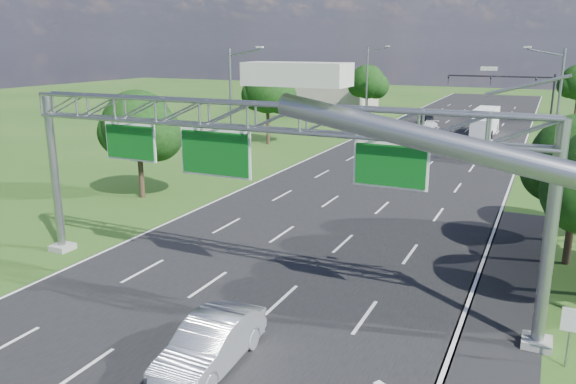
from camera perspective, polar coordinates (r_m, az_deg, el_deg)
The scene contains 18 objects.
ground at distance 40.62m, azimuth 8.45°, elevation -0.06°, with size 220.00×220.00×0.00m, color #254D17.
road at distance 40.62m, azimuth 8.45°, elevation -0.06°, with size 18.00×180.00×0.02m, color black.
road_flare at distance 24.01m, azimuth 20.92°, elevation -11.59°, with size 3.00×30.00×0.02m, color black.
sign_gantry at distance 22.71m, azimuth -3.52°, elevation 6.19°, with size 23.50×1.00×9.56m.
regulatory_sign at distance 20.66m, azimuth 26.78°, elevation -12.00°, with size 0.60×0.08×2.10m.
traffic_signal at distance 72.97m, azimuth 22.58°, elevation 9.62°, with size 12.21×0.24×7.00m.
streetlight_l_near at distance 44.11m, azimuth -5.60°, elevation 8.57°, with size 2.97×0.22×10.16m.
streetlight_l_far at distance 76.22m, azimuth 8.17°, elevation 11.06°, with size 2.97×0.22×10.16m.
streetlight_r_mid at distance 47.93m, azimuth 25.51°, elevation 7.71°, with size 2.97×0.22×10.16m.
tree_verge_la at distance 39.26m, azimuth -14.87°, elevation 6.19°, with size 5.76×4.80×7.40m.
tree_verge_lb at distance 59.46m, azimuth -2.00°, elevation 10.04°, with size 5.76×4.80×8.06m.
tree_verge_lc at distance 81.54m, azimuth 8.12°, elevation 10.86°, with size 5.76×4.80×7.62m.
building_left at distance 92.20m, azimuth 4.09°, elevation 9.86°, with size 14.00×10.00×5.00m, color gray.
silver_sedan at distance 19.06m, azimuth -7.91°, elevation -15.05°, with size 1.75×5.03×1.66m, color silver.
car_queue_a at distance 70.00m, azimuth 14.06°, elevation 6.40°, with size 1.82×4.48×1.30m, color silver.
car_queue_b at distance 63.65m, azimuth 15.39°, elevation 5.47°, with size 1.98×4.30×1.20m, color black.
car_queue_c at distance 79.21m, azimuth 13.90°, elevation 7.38°, with size 1.71×4.26×1.45m, color black.
box_truck at distance 70.16m, azimuth 19.37°, elevation 6.70°, with size 2.52×8.11×3.05m.
Camera 1 is at (11.12, -7.70, 10.25)m, focal length 35.00 mm.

